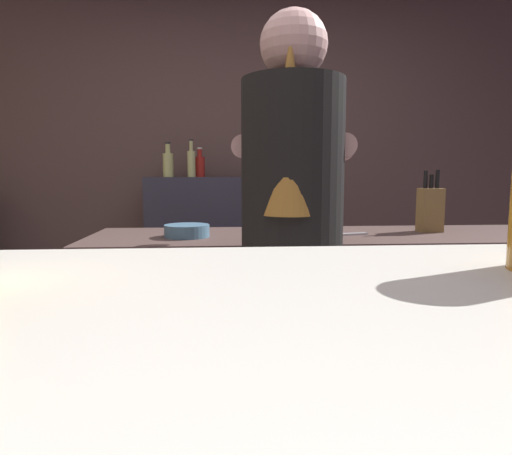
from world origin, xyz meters
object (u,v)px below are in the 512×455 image
Objects in this scene: chefs_knife at (342,234)px; mixing_bowl at (187,231)px; bottle_soy at (168,164)px; bottle_vinegar at (200,166)px; bartender at (292,231)px; knife_block at (430,209)px; bottle_olive_oil at (191,162)px.

mixing_bowl is at bearing 165.85° from chefs_knife.
chefs_knife is at bearing -54.70° from bottle_soy.
bottle_soy is (-0.22, 1.26, 0.31)m from mixing_bowl.
bartender is at bearing -77.31° from bottle_vinegar.
chefs_knife is (-0.44, -0.10, -0.10)m from knife_block.
chefs_knife is 1.58m from bottle_soy.
mixing_bowl is 0.80× the size of bottle_soy.
chefs_knife is 1.50m from bottle_olive_oil.
bartender reaches higher than bottle_vinegar.
bottle_vinegar reaches higher than mixing_bowl.
mixing_bowl is 1.30m from bottle_olive_oil.
bartender is 7.12× the size of bottle_soy.
knife_block is at bearing -48.23° from bottle_vinegar.
mixing_bowl reaches higher than chefs_knife.
chefs_knife is (0.67, -0.00, -0.02)m from mixing_bowl.
bottle_vinegar is at bearing 90.47° from mixing_bowl.
bartender is 7.08× the size of chefs_knife.
chefs_knife is at bearing -167.38° from knife_block.
bartender is at bearing -69.93° from bottle_soy.
bartender is 6.58× the size of bottle_olive_oil.
knife_block is at bearing 5.04° from mixing_bowl.
bottle_soy is 0.92× the size of bottle_olive_oil.
bottle_vinegar is (-0.39, 1.75, 0.25)m from bartender.
knife_block is at bearing -1.46° from chefs_knife.
mixing_bowl is (-1.10, -0.10, -0.08)m from knife_block.
knife_block is at bearing -44.91° from bottle_olive_oil.
knife_block is 1.19× the size of bottle_soy.
bartender is 0.88m from knife_block.
bartender is at bearing -138.79° from chefs_knife.
bottle_soy is at bearing 100.13° from mixing_bowl.
mixing_bowl is at bearing 57.85° from bartender.
bottle_soy is at bearing 34.66° from bartender.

